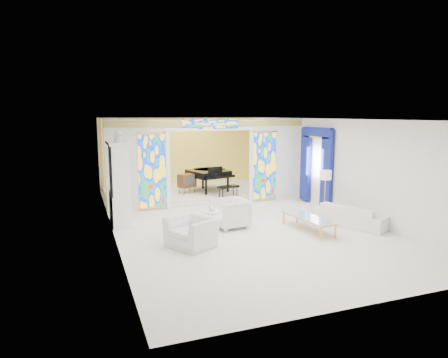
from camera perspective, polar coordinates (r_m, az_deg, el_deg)
name	(u,v)px	position (r m, az deg, el deg)	size (l,w,h in m)	color
floor	(231,219)	(12.22, 1.01, -5.67)	(12.00, 12.00, 0.00)	white
ceiling	(231,119)	(11.81, 1.05, 8.55)	(7.00, 12.00, 0.02)	white
wall_back	(182,152)	(17.61, -6.04, 3.84)	(7.00, 0.02, 3.00)	silver
wall_front	(367,219)	(6.78, 19.73, -5.34)	(7.00, 0.02, 3.00)	silver
wall_left	(110,176)	(11.16, -15.98, 0.41)	(0.02, 12.00, 3.00)	silver
wall_right	(330,165)	(13.57, 14.96, 1.97)	(0.02, 12.00, 3.00)	silver
partition_wall	(210,158)	(13.77, -1.97, 3.02)	(7.00, 0.22, 3.00)	silver
stained_glass_left	(152,171)	(13.22, -10.20, 1.08)	(0.90, 0.04, 2.40)	gold
stained_glass_right	(265,166)	(14.47, 5.84, 1.88)	(0.90, 0.04, 2.40)	gold
stained_glass_transom	(211,124)	(13.59, -1.85, 7.88)	(2.00, 0.04, 0.34)	gold
alcove_platform	(194,191)	(15.99, -4.29, -1.79)	(6.80, 3.80, 0.18)	white
gold_curtain_back	(183,152)	(17.50, -5.94, 3.81)	(6.70, 0.10, 2.90)	#F9D956
chandelier	(199,130)	(15.67, -3.59, 7.06)	(0.48, 0.48, 0.30)	gold
blue_drapes	(316,160)	(14.08, 13.01, 2.62)	(0.14, 1.85, 2.65)	navy
china_cabinet	(119,184)	(11.82, -14.76, -0.68)	(0.56, 1.46, 2.72)	white
armchair_left	(192,232)	(9.67, -4.55, -7.53)	(1.09, 0.96, 0.71)	silver
armchair_right	(230,213)	(11.18, 0.88, -4.92)	(0.87, 0.90, 0.82)	white
sofa	(351,215)	(11.97, 17.74, -4.93)	(2.08, 0.81, 0.61)	white
side_table	(212,219)	(10.51, -1.79, -5.73)	(0.70, 0.70, 0.66)	white
vase	(211,207)	(10.43, -1.80, -3.97)	(0.20, 0.20, 0.20)	silver
coffee_table	(308,218)	(11.09, 11.94, -5.45)	(0.69, 1.84, 0.40)	white
floor_lamp	(325,177)	(12.59, 14.30, 0.24)	(0.44, 0.44, 1.45)	gold
grand_piano	(210,173)	(15.68, -2.07, 0.84)	(1.79, 2.73, 1.00)	black
tv_console	(187,181)	(15.21, -5.32, -0.25)	(0.73, 0.62, 0.72)	brown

